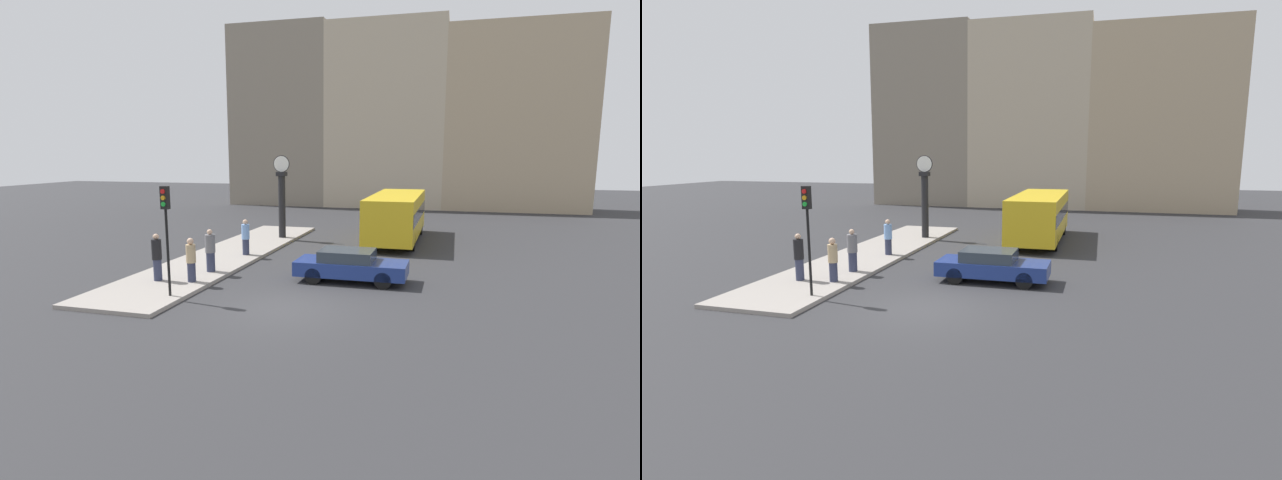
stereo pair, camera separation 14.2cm
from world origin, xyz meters
TOP-DOWN VIEW (x-y plane):
  - ground_plane at (0.00, 0.00)m, footprint 120.00×120.00m
  - sidewalk_corner at (-5.36, 7.13)m, footprint 3.55×18.26m
  - building_row at (-0.24, 32.03)m, footprint 31.68×5.00m
  - sedan_car at (1.36, 3.94)m, footprint 4.29×1.71m
  - bus_distant at (2.00, 13.49)m, footprint 2.60×8.58m
  - traffic_light_near at (-4.07, -0.06)m, footprint 0.26×0.24m
  - street_clock at (-4.36, 12.21)m, footprint 0.95×0.52m
  - pedestrian_black_jacket at (-5.64, 1.66)m, footprint 0.37×0.37m
  - pedestrian_grey_jacket at (-4.38, 3.51)m, footprint 0.41×0.41m
  - pedestrian_blue_stripe at (-4.38, 7.06)m, footprint 0.38×0.38m
  - pedestrian_tan_coat at (-4.30, 1.82)m, footprint 0.36×0.36m

SIDE VIEW (x-z plane):
  - ground_plane at x=0.00m, z-range 0.00..0.00m
  - sidewalk_corner at x=-5.36m, z-range 0.00..0.14m
  - sedan_car at x=1.36m, z-range 0.02..1.27m
  - pedestrian_tan_coat at x=-4.30m, z-range 0.14..1.82m
  - pedestrian_blue_stripe at x=-4.38m, z-range 0.14..1.83m
  - pedestrian_grey_jacket at x=-4.38m, z-range 0.13..1.88m
  - pedestrian_black_jacket at x=-5.64m, z-range 0.14..1.94m
  - bus_distant at x=2.00m, z-range 0.20..2.84m
  - street_clock at x=-4.36m, z-range 0.01..4.67m
  - traffic_light_near at x=-4.07m, z-range 0.95..4.67m
  - building_row at x=-0.24m, z-range -0.23..16.27m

